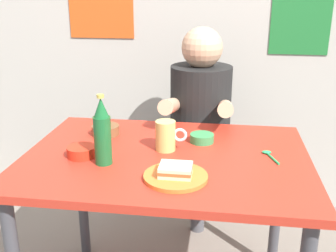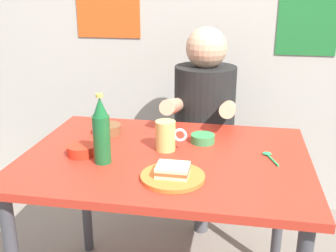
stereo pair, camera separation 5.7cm
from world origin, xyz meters
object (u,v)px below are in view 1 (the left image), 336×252
at_px(dining_table, 166,176).
at_px(beer_mug, 166,136).
at_px(person_seated, 200,105).
at_px(sandwich, 176,170).
at_px(stool, 199,176).
at_px(beer_bottle, 102,133).
at_px(plate_orange, 176,177).
at_px(condiment_bowl_brown, 106,130).

height_order(dining_table, beer_mug, beer_mug).
bearing_deg(dining_table, person_seated, 81.58).
relative_size(sandwich, beer_mug, 0.87).
xyz_separation_m(stool, beer_mug, (-0.10, -0.58, 0.45)).
height_order(beer_mug, beer_bottle, beer_bottle).
distance_m(person_seated, plate_orange, 0.82).
distance_m(beer_mug, condiment_bowl_brown, 0.32).
xyz_separation_m(sandwich, condiment_bowl_brown, (-0.36, 0.38, -0.01)).
xyz_separation_m(stool, sandwich, (-0.03, -0.83, 0.42)).
xyz_separation_m(dining_table, plate_orange, (0.06, -0.20, 0.10)).
distance_m(person_seated, sandwich, 0.82).
xyz_separation_m(dining_table, condiment_bowl_brown, (-0.30, 0.18, 0.12)).
relative_size(plate_orange, beer_bottle, 0.84).
relative_size(stool, beer_bottle, 1.72).
relative_size(sandwich, beer_bottle, 0.42).
bearing_deg(beer_mug, beer_bottle, -142.48).
height_order(dining_table, plate_orange, plate_orange).
relative_size(person_seated, beer_mug, 5.71).
relative_size(dining_table, condiment_bowl_brown, 9.17).
relative_size(stool, sandwich, 4.09).
distance_m(plate_orange, beer_mug, 0.26).
height_order(sandwich, beer_bottle, beer_bottle).
bearing_deg(stool, condiment_bowl_brown, -130.93).
xyz_separation_m(person_seated, condiment_bowl_brown, (-0.39, -0.44, -0.00)).
bearing_deg(sandwich, plate_orange, 0.00).
xyz_separation_m(sandwich, beer_bottle, (-0.28, 0.09, 0.09)).
xyz_separation_m(beer_mug, condiment_bowl_brown, (-0.29, 0.14, -0.04)).
bearing_deg(plate_orange, stool, 87.94).
height_order(stool, plate_orange, plate_orange).
relative_size(person_seated, sandwich, 6.54).
height_order(sandwich, condiment_bowl_brown, sandwich).
xyz_separation_m(person_seated, plate_orange, (-0.03, -0.82, -0.02)).
distance_m(plate_orange, condiment_bowl_brown, 0.52).
bearing_deg(person_seated, plate_orange, -92.08).
distance_m(beer_bottle, condiment_bowl_brown, 0.32).
xyz_separation_m(beer_bottle, condiment_bowl_brown, (-0.08, 0.30, -0.10)).
height_order(sandwich, beer_mug, beer_mug).
relative_size(dining_table, sandwich, 10.00).
height_order(stool, condiment_bowl_brown, condiment_bowl_brown).
height_order(person_seated, sandwich, person_seated).
distance_m(dining_table, person_seated, 0.64).
xyz_separation_m(stool, plate_orange, (-0.03, -0.83, 0.40)).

